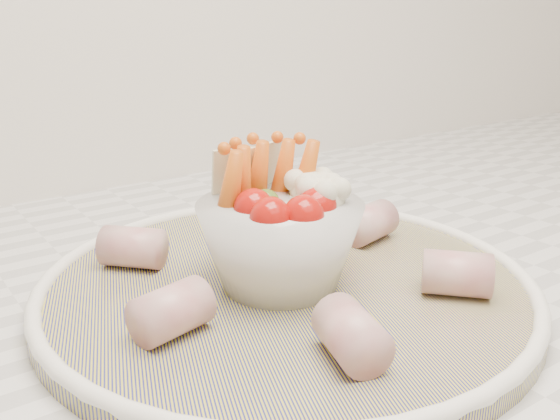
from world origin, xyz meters
TOP-DOWN VIEW (x-y plane):
  - serving_platter at (-0.10, 1.37)m, footprint 0.50×0.50m
  - veggie_bowl at (-0.11, 1.37)m, footprint 0.13×0.13m
  - cured_meat_rolls at (-0.10, 1.37)m, footprint 0.28×0.29m

SIDE VIEW (x-z plane):
  - serving_platter at x=-0.10m, z-range 0.92..0.94m
  - cured_meat_rolls at x=-0.10m, z-range 0.94..0.97m
  - veggie_bowl at x=-0.11m, z-range 0.92..1.03m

